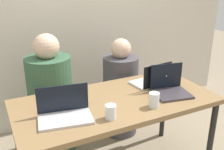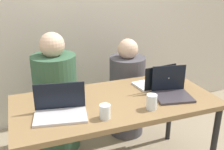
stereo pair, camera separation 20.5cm
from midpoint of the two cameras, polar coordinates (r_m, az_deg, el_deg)
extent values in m
cube|color=beige|center=(3.01, -5.70, 12.59)|extent=(4.50, 0.10, 2.46)
cube|color=olive|center=(2.06, 3.60, -5.95)|extent=(1.58, 0.76, 0.04)
cylinder|color=black|center=(2.40, 23.65, -13.96)|extent=(0.05, 0.05, 0.70)
cylinder|color=black|center=(2.39, -16.91, -13.16)|extent=(0.05, 0.05, 0.70)
cylinder|color=black|center=(2.82, 14.56, -7.34)|extent=(0.05, 0.05, 0.70)
cylinder|color=#35593F|center=(2.60, -9.74, -6.11)|extent=(0.51, 0.51, 0.97)
sphere|color=beige|center=(2.40, -10.59, 6.44)|extent=(0.23, 0.23, 0.23)
cylinder|color=#46444A|center=(2.84, 5.31, -4.66)|extent=(0.43, 0.43, 0.87)
sphere|color=beige|center=(2.65, 5.69, 5.63)|extent=(0.21, 0.21, 0.21)
cube|color=#3A353B|center=(2.16, 15.85, -4.67)|extent=(0.32, 0.28, 0.02)
cube|color=black|center=(2.21, 14.85, -0.68)|extent=(0.28, 0.06, 0.21)
sphere|color=white|center=(2.22, 14.70, -0.55)|extent=(0.04, 0.04, 0.04)
cube|color=silver|center=(2.36, 11.20, -2.01)|extent=(0.33, 0.24, 0.02)
cube|color=black|center=(2.24, 13.09, -0.48)|extent=(0.30, 0.04, 0.19)
sphere|color=white|center=(2.23, 13.31, -0.60)|extent=(0.03, 0.03, 0.03)
cube|color=silver|center=(1.82, -7.95, -9.06)|extent=(0.39, 0.27, 0.02)
cube|color=black|center=(1.87, -8.28, -4.60)|extent=(0.35, 0.07, 0.19)
sphere|color=white|center=(1.88, -8.30, -4.42)|extent=(0.03, 0.03, 0.03)
cylinder|color=white|center=(1.93, 11.66, -5.81)|extent=(0.08, 0.08, 0.11)
cylinder|color=silver|center=(1.95, 11.61, -6.47)|extent=(0.07, 0.07, 0.06)
cylinder|color=white|center=(1.78, 1.79, -8.05)|extent=(0.08, 0.08, 0.10)
cylinder|color=silver|center=(1.79, 1.78, -8.68)|extent=(0.07, 0.07, 0.05)
camera|label=1|loc=(0.10, -87.14, 1.09)|focal=42.00mm
camera|label=2|loc=(0.10, 92.86, -1.09)|focal=42.00mm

